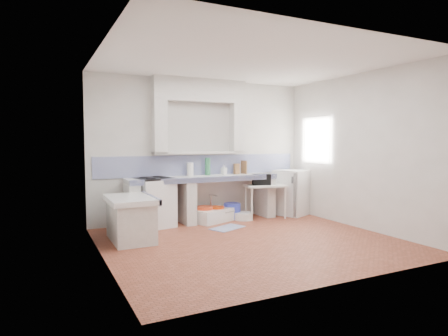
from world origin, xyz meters
name	(u,v)px	position (x,y,z in m)	size (l,w,h in m)	color
floor	(252,241)	(0.00, 0.00, 0.00)	(4.50, 4.50, 0.00)	#984B36
ceiling	(253,61)	(0.00, 0.00, 2.80)	(4.50, 4.50, 0.00)	silver
wall_back	(202,150)	(0.00, 2.00, 1.40)	(4.50, 4.50, 0.00)	silver
wall_front	(344,158)	(0.00, -2.00, 1.40)	(4.50, 4.50, 0.00)	silver
wall_left	(102,155)	(-2.25, 0.00, 1.40)	(4.50, 4.50, 0.00)	silver
wall_right	(360,151)	(2.25, 0.00, 1.40)	(4.50, 4.50, 0.00)	silver
alcove_mass	(200,90)	(-0.10, 1.88, 2.58)	(1.90, 0.25, 0.45)	silver
window_frame	(323,140)	(2.42, 1.20, 1.60)	(0.35, 0.86, 1.06)	#392212
lace_valance	(318,122)	(2.28, 1.20, 1.98)	(0.01, 0.84, 0.24)	white
counter_slab	(204,178)	(-0.10, 1.70, 0.86)	(3.00, 0.60, 0.08)	white
counter_lip	(209,179)	(-0.10, 1.42, 0.86)	(3.00, 0.04, 0.10)	navy
counter_pier_left	(132,206)	(-1.50, 1.70, 0.41)	(0.20, 0.55, 0.82)	silver
counter_pier_mid	(187,202)	(-0.45, 1.70, 0.41)	(0.20, 0.55, 0.82)	silver
counter_pier_right	(265,197)	(1.30, 1.70, 0.41)	(0.20, 0.55, 0.82)	silver
peninsula_top	(130,199)	(-1.70, 0.90, 0.66)	(0.70, 1.10, 0.08)	white
peninsula_base	(131,221)	(-1.70, 0.90, 0.31)	(0.60, 1.00, 0.62)	silver
peninsula_lip	(151,198)	(-1.37, 0.90, 0.66)	(0.04, 1.10, 0.10)	navy
backsplash	(203,165)	(0.00, 1.99, 1.10)	(4.27, 0.03, 0.40)	navy
stove	(155,203)	(-1.09, 1.69, 0.44)	(0.62, 0.60, 0.88)	white
sink	(215,215)	(0.13, 1.69, 0.11)	(0.96, 0.52, 0.23)	white
side_table	(265,201)	(1.18, 1.49, 0.34)	(0.82, 0.46, 0.04)	white
fridge	(292,192)	(1.90, 1.58, 0.48)	(0.62, 0.62, 0.96)	white
bucket_red	(204,215)	(-0.12, 1.63, 0.16)	(0.34, 0.34, 0.32)	red
bucket_orange	(216,214)	(0.14, 1.63, 0.15)	(0.31, 0.31, 0.29)	#C93706
bucket_blue	(232,211)	(0.54, 1.72, 0.16)	(0.34, 0.34, 0.32)	blue
basin_white	(243,216)	(0.70, 1.54, 0.07)	(0.38, 0.38, 0.15)	white
water_bottle_a	(207,213)	(0.03, 1.85, 0.13)	(0.07, 0.07, 0.27)	silver
water_bottle_b	(216,212)	(0.23, 1.85, 0.13)	(0.07, 0.07, 0.27)	silver
black_bag	(261,179)	(1.11, 1.52, 0.80)	(0.36, 0.20, 0.22)	black
green_bottle_a	(207,167)	(0.04, 1.85, 1.07)	(0.08, 0.08, 0.35)	#2A6B42
green_bottle_b	(208,166)	(0.07, 1.85, 1.07)	(0.08, 0.08, 0.35)	#2A6B42
knife_block	(237,169)	(0.71, 1.85, 1.01)	(0.11, 0.09, 0.21)	olive
cutting_board	(244,167)	(0.88, 1.85, 1.04)	(0.02, 0.20, 0.28)	olive
paper_towel	(190,169)	(-0.33, 1.84, 1.03)	(0.13, 0.13, 0.26)	white
soap_bottle	(224,169)	(0.41, 1.85, 1.01)	(0.10, 0.10, 0.21)	white
rug	(227,228)	(0.07, 1.00, 0.01)	(0.63, 0.36, 0.01)	#425091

